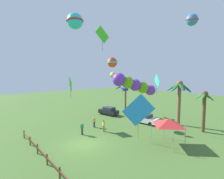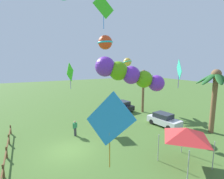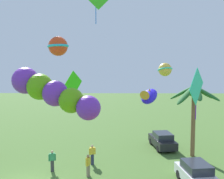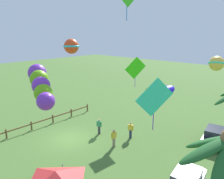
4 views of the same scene
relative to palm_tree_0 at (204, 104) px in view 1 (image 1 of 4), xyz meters
The scene contains 21 objects.
ground_plane 16.09m from the palm_tree_0, 116.48° to the right, with size 120.00×120.00×0.00m, color #476B2D.
palm_tree_0 is the anchor object (origin of this frame).
palm_tree_1 13.30m from the palm_tree_0, behind, with size 4.50×4.16×6.39m.
palm_tree_2 3.83m from the palm_tree_0, behind, with size 3.71×3.77×6.76m.
rail_fence 20.02m from the palm_tree_0, 110.07° to the right, with size 13.01×0.12×0.95m.
parked_car_0 8.49m from the palm_tree_0, 160.58° to the right, with size 4.10×2.22×1.51m.
parked_car_1 16.14m from the palm_tree_0, 167.27° to the right, with size 4.11×2.26×1.51m.
spectator_0 16.22m from the palm_tree_0, 127.23° to the right, with size 0.35×0.52×1.59m.
spectator_1 15.13m from the palm_tree_0, 138.44° to the right, with size 0.35×0.52×1.59m.
spectator_2 13.58m from the palm_tree_0, 131.51° to the right, with size 0.53×0.34×1.59m.
festival_tent 7.26m from the palm_tree_0, 98.04° to the right, with size 2.86×2.86×2.85m.
kite_ball_0 19.36m from the palm_tree_0, 126.10° to the right, with size 2.46×2.46×1.85m.
kite_diamond_1 6.71m from the palm_tree_0, 143.12° to the right, with size 1.63×1.23×2.80m.
kite_diamond_2 16.23m from the palm_tree_0, 135.81° to the right, with size 0.30×2.38×3.31m.
kite_ball_3 14.92m from the palm_tree_0, 165.41° to the right, with size 1.59×1.60×1.18m.
kite_ball_4 11.19m from the palm_tree_0, 82.86° to the right, with size 1.67×1.67×1.12m.
kite_diamond_5 13.96m from the palm_tree_0, 88.11° to the right, with size 2.10×1.31×3.41m.
kite_fish_6 10.87m from the palm_tree_0, 148.13° to the right, with size 2.58×1.77×1.38m.
kite_ball_7 13.50m from the palm_tree_0, 116.34° to the right, with size 1.68×1.68×1.08m.
kite_tube_8 11.61m from the palm_tree_0, 103.94° to the right, with size 2.51×4.35×2.30m.
kite_diamond_9 18.70m from the palm_tree_0, 140.40° to the right, with size 1.97×1.34×3.25m.
Camera 1 is at (15.07, -9.08, 7.58)m, focal length 26.25 mm.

